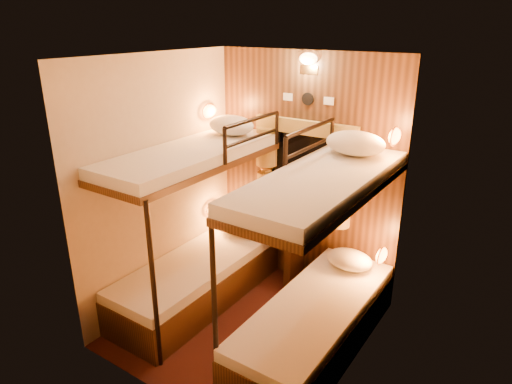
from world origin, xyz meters
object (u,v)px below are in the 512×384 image
Objects in this scene: table at (294,249)px; bottle_right at (306,226)px; bunk_right at (317,291)px; bottle_left at (286,214)px; bunk_left at (197,250)px.

bottle_right is (0.15, -0.05, 0.33)m from table.
bottle_right is (-0.50, 0.73, 0.18)m from bunk_right.
bunk_right reaches higher than table.
bottle_right is at bearing -20.89° from bottle_left.
table is (-0.65, 0.78, -0.14)m from bunk_right.
bunk_left is at bearing 180.00° from bunk_right.
table is 0.38m from bottle_left.
bunk_left reaches higher than bottle_left.
bunk_left reaches higher than bottle_right.
bottle_left is 0.31m from bottle_right.
bottle_right is at bearing 124.37° from bunk_right.
bottle_left is (-0.79, 0.84, 0.20)m from bunk_right.
bunk_left and bunk_right have the same top height.
bottle_right is (0.80, 0.73, 0.18)m from bunk_left.
bunk_left is at bearing -121.08° from bottle_left.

